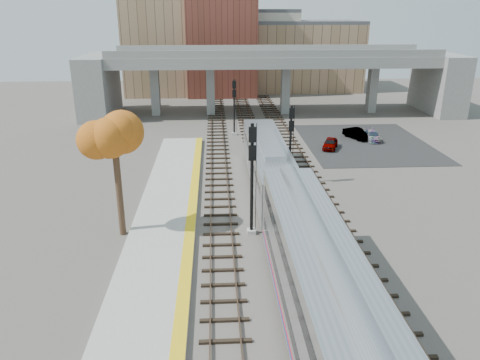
{
  "coord_description": "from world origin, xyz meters",
  "views": [
    {
      "loc": [
        -3.52,
        -23.62,
        14.7
      ],
      "look_at": [
        -1.67,
        9.52,
        2.5
      ],
      "focal_mm": 35.0,
      "sensor_mm": 36.0,
      "label": 1
    }
  ],
  "objects_px": {
    "coach": "(332,328)",
    "car_c": "(372,136)",
    "tree": "(114,142)",
    "locomotive": "(268,163)",
    "car_a": "(330,143)",
    "car_b": "(357,134)",
    "signal_mast_near": "(252,180)",
    "signal_mast_far": "(234,108)",
    "signal_mast_mid": "(290,147)"
  },
  "relations": [
    {
      "from": "signal_mast_mid",
      "to": "tree",
      "type": "relative_size",
      "value": 0.79
    },
    {
      "from": "signal_mast_far",
      "to": "signal_mast_mid",
      "type": "bearing_deg",
      "value": -76.8
    },
    {
      "from": "signal_mast_mid",
      "to": "car_b",
      "type": "distance_m",
      "value": 18.35
    },
    {
      "from": "signal_mast_mid",
      "to": "car_c",
      "type": "height_order",
      "value": "signal_mast_mid"
    },
    {
      "from": "locomotive",
      "to": "car_b",
      "type": "distance_m",
      "value": 20.11
    },
    {
      "from": "locomotive",
      "to": "car_b",
      "type": "height_order",
      "value": "locomotive"
    },
    {
      "from": "tree",
      "to": "signal_mast_near",
      "type": "bearing_deg",
      "value": -3.04
    },
    {
      "from": "signal_mast_mid",
      "to": "car_c",
      "type": "distance_m",
      "value": 18.72
    },
    {
      "from": "coach",
      "to": "car_c",
      "type": "bearing_deg",
      "value": 69.45
    },
    {
      "from": "locomotive",
      "to": "car_c",
      "type": "bearing_deg",
      "value": 46.67
    },
    {
      "from": "car_a",
      "to": "car_b",
      "type": "xyz_separation_m",
      "value": [
        4.14,
        4.02,
        0.03
      ]
    },
    {
      "from": "signal_mast_near",
      "to": "car_a",
      "type": "height_order",
      "value": "signal_mast_near"
    },
    {
      "from": "car_c",
      "to": "signal_mast_mid",
      "type": "bearing_deg",
      "value": -129.09
    },
    {
      "from": "car_a",
      "to": "coach",
      "type": "bearing_deg",
      "value": -82.81
    },
    {
      "from": "signal_mast_near",
      "to": "signal_mast_mid",
      "type": "bearing_deg",
      "value": 66.74
    },
    {
      "from": "coach",
      "to": "car_c",
      "type": "height_order",
      "value": "coach"
    },
    {
      "from": "signal_mast_near",
      "to": "tree",
      "type": "relative_size",
      "value": 0.88
    },
    {
      "from": "signal_mast_mid",
      "to": "signal_mast_far",
      "type": "distance_m",
      "value": 17.96
    },
    {
      "from": "locomotive",
      "to": "coach",
      "type": "xyz_separation_m",
      "value": [
        -0.0,
        -22.61,
        0.52
      ]
    },
    {
      "from": "coach",
      "to": "signal_mast_mid",
      "type": "distance_m",
      "value": 23.59
    },
    {
      "from": "signal_mast_far",
      "to": "tree",
      "type": "xyz_separation_m",
      "value": [
        -8.89,
        -26.55,
        3.27
      ]
    },
    {
      "from": "coach",
      "to": "signal_mast_near",
      "type": "bearing_deg",
      "value": 98.56
    },
    {
      "from": "signal_mast_near",
      "to": "car_c",
      "type": "distance_m",
      "value": 28.77
    },
    {
      "from": "car_c",
      "to": "car_b",
      "type": "bearing_deg",
      "value": 154.97
    },
    {
      "from": "signal_mast_far",
      "to": "car_c",
      "type": "height_order",
      "value": "signal_mast_far"
    },
    {
      "from": "signal_mast_near",
      "to": "signal_mast_far",
      "type": "bearing_deg",
      "value": 90.0
    },
    {
      "from": "car_c",
      "to": "car_a",
      "type": "bearing_deg",
      "value": -149.36
    },
    {
      "from": "locomotive",
      "to": "car_b",
      "type": "xyz_separation_m",
      "value": [
        12.43,
        15.73,
        -1.62
      ]
    },
    {
      "from": "coach",
      "to": "signal_mast_near",
      "type": "xyz_separation_m",
      "value": [
        -2.1,
        13.96,
        1.21
      ]
    },
    {
      "from": "coach",
      "to": "signal_mast_mid",
      "type": "height_order",
      "value": "signal_mast_mid"
    },
    {
      "from": "signal_mast_far",
      "to": "tree",
      "type": "distance_m",
      "value": 28.19
    },
    {
      "from": "car_b",
      "to": "signal_mast_near",
      "type": "bearing_deg",
      "value": -145.17
    },
    {
      "from": "locomotive",
      "to": "car_b",
      "type": "bearing_deg",
      "value": 51.67
    },
    {
      "from": "locomotive",
      "to": "signal_mast_mid",
      "type": "distance_m",
      "value": 2.5
    },
    {
      "from": "coach",
      "to": "signal_mast_far",
      "type": "distance_m",
      "value": 41.04
    },
    {
      "from": "coach",
      "to": "car_b",
      "type": "distance_m",
      "value": 40.35
    },
    {
      "from": "signal_mast_near",
      "to": "signal_mast_mid",
      "type": "xyz_separation_m",
      "value": [
        4.1,
        9.54,
        -0.52
      ]
    },
    {
      "from": "signal_mast_far",
      "to": "locomotive",
      "type": "bearing_deg",
      "value": -83.48
    },
    {
      "from": "locomotive",
      "to": "car_a",
      "type": "height_order",
      "value": "locomotive"
    },
    {
      "from": "tree",
      "to": "car_b",
      "type": "distance_m",
      "value": 33.99
    },
    {
      "from": "car_c",
      "to": "coach",
      "type": "bearing_deg",
      "value": -108.93
    },
    {
      "from": "signal_mast_far",
      "to": "car_a",
      "type": "height_order",
      "value": "signal_mast_far"
    },
    {
      "from": "locomotive",
      "to": "coach",
      "type": "distance_m",
      "value": 22.61
    },
    {
      "from": "locomotive",
      "to": "car_a",
      "type": "xyz_separation_m",
      "value": [
        8.29,
        11.7,
        -1.64
      ]
    },
    {
      "from": "coach",
      "to": "car_a",
      "type": "height_order",
      "value": "coach"
    },
    {
      "from": "coach",
      "to": "tree",
      "type": "distance_m",
      "value": 18.53
    },
    {
      "from": "signal_mast_mid",
      "to": "signal_mast_far",
      "type": "xyz_separation_m",
      "value": [
        -4.1,
        17.48,
        -0.17
      ]
    },
    {
      "from": "tree",
      "to": "car_c",
      "type": "bearing_deg",
      "value": 42.66
    },
    {
      "from": "signal_mast_near",
      "to": "car_a",
      "type": "relative_size",
      "value": 2.23
    },
    {
      "from": "signal_mast_near",
      "to": "signal_mast_mid",
      "type": "distance_m",
      "value": 10.39
    }
  ]
}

